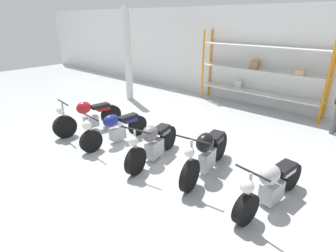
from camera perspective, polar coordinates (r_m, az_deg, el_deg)
name	(u,v)px	position (r m, az deg, el deg)	size (l,w,h in m)	color
ground_plane	(157,157)	(6.45, -2.36, -6.79)	(30.00, 30.00, 0.00)	#B2B7B7
back_wall	(262,57)	(10.54, 19.72, 13.86)	(30.00, 0.08, 3.60)	white
shelving_rack	(259,71)	(10.23, 19.20, 11.33)	(4.59, 0.63, 2.74)	orange
support_pillar	(128,55)	(10.83, -8.77, 15.07)	(0.28, 0.28, 3.60)	silver
motorcycle_red	(88,116)	(8.08, -16.93, 2.01)	(0.71, 2.11, 1.05)	black
motorcycle_blue	(115,128)	(7.10, -11.52, -0.48)	(0.73, 2.07, 0.95)	black
motorcycle_grey	(153,143)	(6.12, -3.35, -3.73)	(0.75, 1.99, 1.04)	black
motorcycle_black	(206,152)	(5.64, 8.36, -5.68)	(0.69, 2.15, 1.10)	black
motorcycle_silver	(271,185)	(5.07, 21.45, -11.86)	(0.65, 2.05, 0.97)	black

